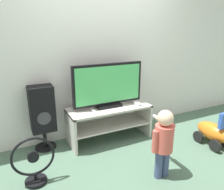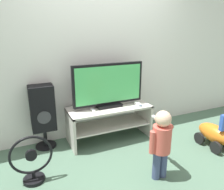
{
  "view_description": "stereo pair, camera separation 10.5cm",
  "coord_description": "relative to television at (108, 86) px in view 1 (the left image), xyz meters",
  "views": [
    {
      "loc": [
        -1.33,
        -2.54,
        1.67
      ],
      "look_at": [
        0.0,
        0.15,
        0.75
      ],
      "focal_mm": 35.0,
      "sensor_mm": 36.0,
      "label": 1
    },
    {
      "loc": [
        -1.23,
        -2.59,
        1.67
      ],
      "look_at": [
        0.0,
        0.15,
        0.75
      ],
      "focal_mm": 35.0,
      "sensor_mm": 36.0,
      "label": 2
    }
  ],
  "objects": [
    {
      "name": "floor_fan",
      "position": [
        -1.18,
        -0.59,
        -0.6
      ],
      "size": [
        0.46,
        0.24,
        0.57
      ],
      "color": "black",
      "rests_on": "ground_plane"
    },
    {
      "name": "tv_stand",
      "position": [
        0.0,
        -0.02,
        -0.5
      ],
      "size": [
        1.25,
        0.51,
        0.53
      ],
      "color": "beige",
      "rests_on": "ground_plane"
    },
    {
      "name": "ride_on_toy",
      "position": [
        1.29,
        -0.88,
        -0.64
      ],
      "size": [
        0.28,
        0.55,
        0.57
      ],
      "color": "orange",
      "rests_on": "ground_plane"
    },
    {
      "name": "game_console",
      "position": [
        0.43,
        -0.14,
        -0.3
      ],
      "size": [
        0.05,
        0.16,
        0.04
      ],
      "color": "white",
      "rests_on": "tv_stand"
    },
    {
      "name": "ground_plane",
      "position": [
        0.0,
        -0.28,
        -0.85
      ],
      "size": [
        16.0,
        16.0,
        0.0
      ],
      "primitive_type": "plane",
      "color": "#4C6B56"
    },
    {
      "name": "speaker_tower",
      "position": [
        -0.95,
        0.14,
        -0.28
      ],
      "size": [
        0.33,
        0.3,
        0.93
      ],
      "color": "black",
      "rests_on": "ground_plane"
    },
    {
      "name": "child",
      "position": [
        0.16,
        -1.11,
        -0.37
      ],
      "size": [
        0.31,
        0.47,
        0.83
      ],
      "color": "#3F4C72",
      "rests_on": "ground_plane"
    },
    {
      "name": "wall_back",
      "position": [
        0.0,
        0.31,
        0.45
      ],
      "size": [
        10.0,
        0.06,
        2.6
      ],
      "color": "silver",
      "rests_on": "ground_plane"
    },
    {
      "name": "remote_primary",
      "position": [
        -0.28,
        -0.11,
        -0.31
      ],
      "size": [
        0.04,
        0.13,
        0.03
      ],
      "color": "white",
      "rests_on": "tv_stand"
    },
    {
      "name": "television",
      "position": [
        0.0,
        0.0,
        0.0
      ],
      "size": [
        1.09,
        0.2,
        0.66
      ],
      "color": "black",
      "rests_on": "tv_stand"
    }
  ]
}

